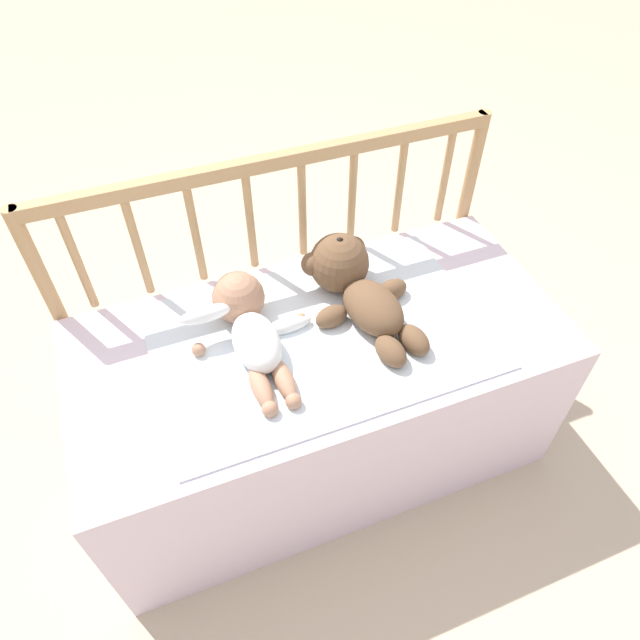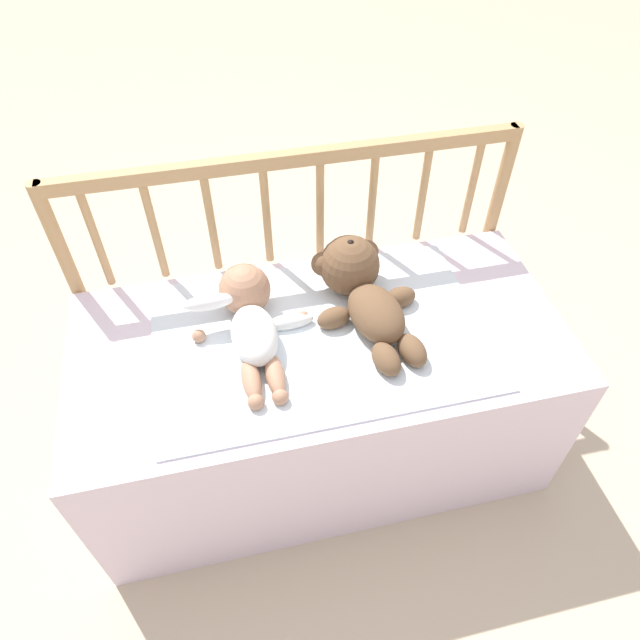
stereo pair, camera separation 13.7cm
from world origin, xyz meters
TOP-DOWN VIEW (x-y plane):
  - ground_plane at (0.00, 0.00)m, footprint 12.00×12.00m
  - crib_mattress at (0.00, 0.00)m, footprint 1.24×0.59m
  - crib_rail at (0.00, 0.32)m, footprint 1.24×0.04m
  - blanket at (-0.00, 0.00)m, footprint 0.82×0.53m
  - teddy_bear at (0.13, 0.08)m, footprint 0.28×0.42m
  - baby at (-0.16, 0.05)m, footprint 0.31×0.40m

SIDE VIEW (x-z plane):
  - ground_plane at x=0.00m, z-range 0.00..0.00m
  - crib_mattress at x=0.00m, z-range 0.00..0.51m
  - blanket at x=0.00m, z-range 0.51..0.51m
  - baby at x=-0.16m, z-range 0.50..0.63m
  - teddy_bear at x=0.13m, z-range 0.49..0.65m
  - crib_rail at x=0.00m, z-range 0.18..1.01m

